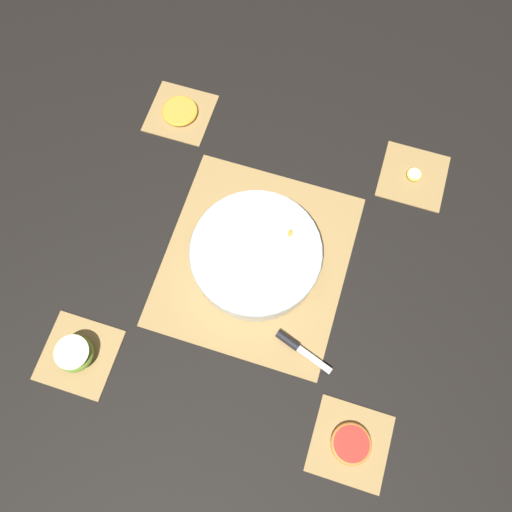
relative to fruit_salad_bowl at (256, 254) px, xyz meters
name	(u,v)px	position (x,y,z in m)	size (l,w,h in m)	color
ground_plane	(256,260)	(0.00, 0.00, -0.04)	(6.00, 6.00, 0.00)	black
bamboo_mat_center	(256,260)	(0.00, 0.00, -0.04)	(0.45, 0.41, 0.01)	#A8844C
coaster_mat_near_left	(350,444)	(-0.32, -0.30, -0.04)	(0.16, 0.16, 0.01)	#A8844C
coaster_mat_near_right	(413,176)	(0.32, -0.30, -0.04)	(0.16, 0.16, 0.01)	#A8844C
coaster_mat_far_left	(79,355)	(-0.32, 0.30, -0.04)	(0.16, 0.16, 0.01)	#A8844C
coaster_mat_far_right	(180,113)	(0.32, 0.30, -0.04)	(0.16, 0.16, 0.01)	#A8844C
fruit_salad_bowl	(256,254)	(0.00, 0.00, 0.00)	(0.29, 0.29, 0.07)	silver
paring_knife	(291,342)	(-0.16, -0.13, -0.03)	(0.06, 0.14, 0.02)	silver
apple_half	(75,353)	(-0.32, 0.30, -0.02)	(0.08, 0.08, 0.04)	#7FAD38
orange_slice_whole	(180,111)	(0.32, 0.30, -0.03)	(0.09, 0.09, 0.01)	#F9A338
banana_coin_single	(414,175)	(0.32, -0.30, -0.03)	(0.04, 0.04, 0.01)	#F4EABC
grapefruit_slice	(351,444)	(-0.32, -0.30, -0.03)	(0.08, 0.08, 0.01)	red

